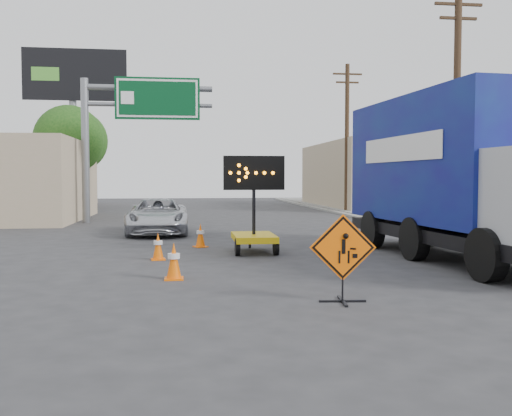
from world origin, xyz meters
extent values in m
plane|color=#2D2D30|center=(0.00, 0.00, 0.00)|extent=(100.00, 100.00, 0.00)
cube|color=gray|center=(7.20, 15.00, 0.06)|extent=(0.40, 60.00, 0.12)
cube|color=gray|center=(9.50, 15.00, 0.07)|extent=(4.00, 60.00, 0.15)
cube|color=#A49889|center=(-15.00, 34.00, 2.20)|extent=(12.00, 10.00, 4.40)
cube|color=tan|center=(13.00, 30.00, 2.30)|extent=(10.00, 14.00, 4.60)
cylinder|color=slate|center=(-6.50, 18.00, 3.40)|extent=(0.36, 0.36, 6.80)
cylinder|color=slate|center=(-3.50, 18.00, 6.40)|extent=(6.00, 0.28, 0.28)
cylinder|color=slate|center=(-3.50, 18.00, 5.60)|extent=(6.00, 0.20, 0.20)
cube|color=#043D1B|center=(-3.10, 17.88, 5.90)|extent=(4.00, 0.10, 2.00)
cube|color=silver|center=(-3.10, 17.81, 5.90)|extent=(3.80, 0.01, 1.80)
cylinder|color=slate|center=(-8.50, 26.00, 4.50)|extent=(0.44, 0.44, 9.00)
cube|color=silver|center=(-8.30, 25.85, 8.30)|extent=(6.00, 0.25, 3.00)
cube|color=black|center=(-8.30, 25.70, 8.30)|extent=(6.10, 0.04, 3.10)
cylinder|color=#3F281B|center=(8.00, 10.00, 4.50)|extent=(0.26, 0.26, 9.00)
cube|color=#3F281B|center=(8.00, 10.00, 8.40)|extent=(1.80, 0.10, 0.10)
cube|color=#3F281B|center=(8.00, 10.00, 7.90)|extent=(1.40, 0.10, 0.10)
cylinder|color=#3F281B|center=(8.00, 24.00, 4.50)|extent=(0.26, 0.26, 9.00)
cube|color=#3F281B|center=(8.00, 24.00, 8.40)|extent=(1.80, 0.10, 0.10)
cube|color=#3F281B|center=(8.00, 24.00, 7.90)|extent=(1.40, 0.10, 0.10)
cylinder|color=#3F281B|center=(-8.00, 22.00, 1.62)|extent=(0.28, 0.28, 3.25)
sphere|color=#184413|center=(-8.00, 22.00, 4.18)|extent=(3.71, 3.71, 3.71)
cylinder|color=#3F281B|center=(-9.00, 30.00, 1.79)|extent=(0.28, 0.28, 3.58)
sphere|color=#184413|center=(-9.00, 30.00, 4.61)|extent=(4.10, 4.10, 4.10)
cube|color=black|center=(0.75, -0.45, 0.02)|extent=(0.81, 0.14, 0.04)
cube|color=black|center=(0.75, -0.45, 0.02)|extent=(0.14, 0.81, 0.04)
cylinder|color=black|center=(0.75, -0.45, 0.31)|extent=(0.03, 0.03, 0.63)
cube|color=#FF6305|center=(0.75, -0.45, 0.94)|extent=(1.14, 0.15, 1.14)
cube|color=black|center=(0.75, -0.45, 0.94)|extent=(1.06, 0.12, 1.07)
cube|color=gold|center=(0.06, 6.20, 0.43)|extent=(1.17, 1.93, 0.17)
cylinder|color=black|center=(0.06, 6.20, 1.54)|extent=(0.10, 0.10, 2.12)
cube|color=black|center=(0.06, 6.20, 2.27)|extent=(1.74, 0.10, 0.96)
imported|color=silver|center=(-2.90, 12.13, 0.67)|extent=(2.27, 4.85, 1.34)
cube|color=black|center=(5.25, 3.98, 0.67)|extent=(3.31, 9.10, 0.33)
cube|color=#0F0866|center=(5.25, 4.87, 2.62)|extent=(3.28, 7.10, 3.35)
cube|color=#FF6305|center=(-2.14, 2.14, 0.02)|extent=(0.39, 0.39, 0.03)
cone|color=#FF6305|center=(-2.14, 2.14, 0.40)|extent=(0.31, 0.31, 0.74)
cylinder|color=silver|center=(-2.14, 2.14, 0.49)|extent=(0.25, 0.25, 0.11)
cube|color=#FF6305|center=(-2.59, 5.06, 0.01)|extent=(0.40, 0.40, 0.03)
cone|color=#FF6305|center=(-2.59, 5.06, 0.37)|extent=(0.28, 0.28, 0.68)
cylinder|color=silver|center=(-2.59, 5.06, 0.45)|extent=(0.23, 0.23, 0.10)
cube|color=#FF6305|center=(-1.42, 7.65, 0.02)|extent=(0.49, 0.49, 0.03)
cone|color=#FF6305|center=(-1.42, 7.65, 0.38)|extent=(0.29, 0.29, 0.70)
cylinder|color=silver|center=(-1.42, 7.65, 0.46)|extent=(0.24, 0.24, 0.10)
camera|label=1|loc=(-1.95, -9.84, 2.13)|focal=40.00mm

